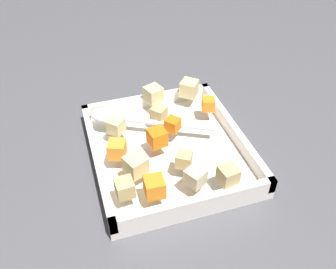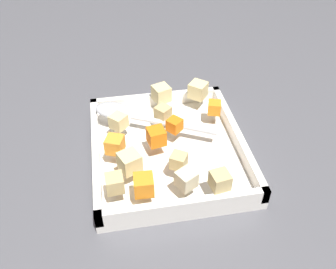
% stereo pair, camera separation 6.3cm
% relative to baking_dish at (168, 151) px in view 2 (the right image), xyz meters
% --- Properties ---
extents(ground_plane, '(4.00, 4.00, 0.00)m').
position_rel_baking_dish_xyz_m(ground_plane, '(-0.01, -0.02, -0.01)').
color(ground_plane, '#4C4C51').
extents(baking_dish, '(0.29, 0.26, 0.04)m').
position_rel_baking_dish_xyz_m(baking_dish, '(0.00, 0.00, 0.00)').
color(baking_dish, white).
rests_on(baking_dish, ground_plane).
extents(carrot_chunk_corner_ne, '(0.03, 0.03, 0.03)m').
position_rel_baking_dish_xyz_m(carrot_chunk_corner_ne, '(-0.01, 0.02, 0.04)').
color(carrot_chunk_corner_ne, orange).
rests_on(carrot_chunk_corner_ne, baking_dish).
extents(carrot_chunk_heap_side, '(0.03, 0.03, 0.02)m').
position_rel_baking_dish_xyz_m(carrot_chunk_heap_side, '(0.06, -0.10, 0.04)').
color(carrot_chunk_heap_side, orange).
rests_on(carrot_chunk_heap_side, baking_dish).
extents(carrot_chunk_far_right, '(0.03, 0.03, 0.02)m').
position_rel_baking_dish_xyz_m(carrot_chunk_far_right, '(0.02, -0.02, 0.04)').
color(carrot_chunk_far_right, orange).
rests_on(carrot_chunk_far_right, baking_dish).
extents(carrot_chunk_mid_left, '(0.04, 0.04, 0.03)m').
position_rel_baking_dish_xyz_m(carrot_chunk_mid_left, '(-0.02, 0.09, 0.04)').
color(carrot_chunk_mid_left, orange).
rests_on(carrot_chunk_mid_left, baking_dish).
extents(carrot_chunk_center, '(0.03, 0.03, 0.03)m').
position_rel_baking_dish_xyz_m(carrot_chunk_center, '(-0.11, 0.06, 0.04)').
color(carrot_chunk_center, orange).
rests_on(carrot_chunk_center, baking_dish).
extents(potato_chunk_mid_right, '(0.04, 0.04, 0.03)m').
position_rel_baking_dish_xyz_m(potato_chunk_mid_right, '(0.05, 0.08, 0.04)').
color(potato_chunk_mid_right, '#E0CC89').
rests_on(potato_chunk_mid_right, baking_dish).
extents(potato_chunk_corner_se, '(0.03, 0.03, 0.02)m').
position_rel_baking_dish_xyz_m(potato_chunk_corner_se, '(0.06, -0.00, 0.04)').
color(potato_chunk_corner_se, tan).
rests_on(potato_chunk_corner_se, baking_dish).
extents(potato_chunk_near_left, '(0.04, 0.04, 0.03)m').
position_rel_baking_dish_xyz_m(potato_chunk_near_left, '(0.12, -0.01, 0.04)').
color(potato_chunk_near_left, '#E0CC89').
rests_on(potato_chunk_near_left, baking_dish).
extents(potato_chunk_near_spoon, '(0.03, 0.03, 0.02)m').
position_rel_baking_dish_xyz_m(potato_chunk_near_spoon, '(-0.07, -0.01, 0.04)').
color(potato_chunk_near_spoon, tan).
rests_on(potato_chunk_near_spoon, baking_dish).
extents(potato_chunk_near_right, '(0.03, 0.03, 0.03)m').
position_rel_baking_dish_xyz_m(potato_chunk_near_right, '(-0.10, 0.10, 0.04)').
color(potato_chunk_near_right, tan).
rests_on(potato_chunk_near_right, baking_dish).
extents(potato_chunk_under_handle, '(0.04, 0.04, 0.03)m').
position_rel_baking_dish_xyz_m(potato_chunk_under_handle, '(0.12, -0.08, 0.04)').
color(potato_chunk_under_handle, '#E0CC89').
rests_on(potato_chunk_under_handle, baking_dish).
extents(potato_chunk_back_center, '(0.04, 0.04, 0.03)m').
position_rel_baking_dish_xyz_m(potato_chunk_back_center, '(-0.06, 0.07, 0.04)').
color(potato_chunk_back_center, '#E0CC89').
rests_on(potato_chunk_back_center, baking_dish).
extents(potato_chunk_corner_nw, '(0.04, 0.04, 0.03)m').
position_rel_baking_dish_xyz_m(potato_chunk_corner_nw, '(-0.11, -0.01, 0.04)').
color(potato_chunk_corner_nw, beige).
rests_on(potato_chunk_corner_nw, baking_dish).
extents(potato_chunk_far_left, '(0.03, 0.03, 0.03)m').
position_rel_baking_dish_xyz_m(potato_chunk_far_left, '(-0.12, -0.06, 0.04)').
color(potato_chunk_far_left, tan).
rests_on(potato_chunk_far_left, baking_dish).
extents(serving_spoon, '(0.13, 0.22, 0.02)m').
position_rel_baking_dish_xyz_m(serving_spoon, '(0.08, 0.08, 0.04)').
color(serving_spoon, silver).
rests_on(serving_spoon, baking_dish).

